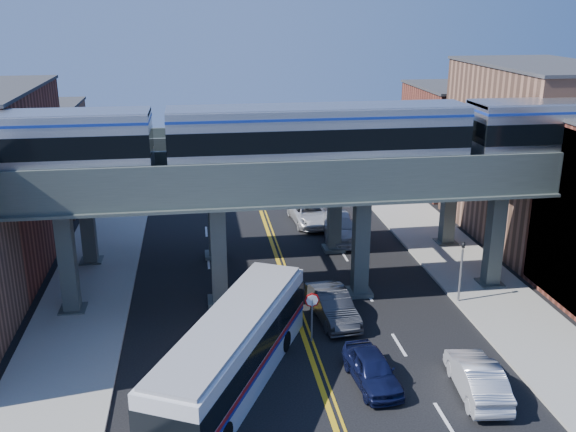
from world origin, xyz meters
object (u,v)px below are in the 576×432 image
Objects in this scene: stop_sign at (312,309)px; car_lane_b at (332,305)px; car_lane_a at (372,369)px; traffic_signal at (461,265)px; car_lane_c at (310,214)px; car_parked_curb at (477,378)px; transit_train at (319,136)px; car_lane_d at (340,227)px; transit_bus at (233,352)px.

car_lane_b is (1.50, 2.14, -0.95)m from stop_sign.
car_lane_a is at bearing -64.24° from stop_sign.
car_lane_c is at bearing 111.48° from traffic_signal.
car_lane_c is (3.07, 17.81, -0.99)m from stop_sign.
car_lane_a is at bearing -12.15° from car_parked_curb.
traffic_signal reaches higher than car_lane_b.
stop_sign is (-1.18, -5.00, -7.58)m from transit_train.
transit_train is 9.00m from car_lane_b.
car_lane_d is at bearing 69.48° from transit_train.
car_lane_a is (-6.94, -7.07, -1.58)m from traffic_signal.
stop_sign reaches higher than car_lane_a.
stop_sign reaches higher than car_lane_d.
car_lane_c is (1.57, 15.67, -0.04)m from car_lane_b.
transit_train is 14.42m from car_parked_curb.
car_lane_b is at bearing 89.06° from car_lane_a.
car_lane_d is (-4.26, 11.25, -1.46)m from traffic_signal.
transit_bus is 2.51× the size of car_lane_b.
car_parked_curb is at bearing -78.72° from car_lane_d.
car_parked_curb is at bearing -64.36° from transit_train.
car_lane_c is 3.89m from car_lane_d.
transit_bus is at bearing -112.29° from car_lane_c.
transit_train is at bearing -101.98° from car_lane_c.
transit_bus is 2.23× the size of car_lane_c.
stop_sign is 15.01m from car_lane_d.
car_lane_a is at bearing -91.57° from car_lane_d.
transit_bus is 22.32m from car_lane_c.
transit_bus is (-5.26, -8.31, -7.70)m from transit_train.
transit_train reaches higher than car_lane_a.
transit_train is 9.15m from stop_sign.
car_lane_d is at bearing 76.48° from car_lane_a.
car_lane_b is 0.85× the size of car_lane_d.
stop_sign is at bearing -161.37° from traffic_signal.
car_lane_d is (8.72, 17.56, -0.80)m from transit_bus.
transit_bus reaches higher than car_lane_c.
stop_sign is 8.32m from car_parked_curb.
traffic_signal is 12.12m from car_lane_d.
traffic_signal reaches higher than car_parked_curb.
transit_train is 11.52× the size of car_lane_a.
car_lane_b is at bearing -83.58° from transit_train.
traffic_signal is 0.86× the size of car_parked_curb.
stop_sign is 0.64× the size of traffic_signal.
transit_bus is at bearing -5.73° from car_parked_curb.
car_lane_c is at bearing 7.26° from transit_bus.
car_lane_a is 0.89× the size of car_parked_curb.
transit_train reaches higher than car_lane_d.
car_lane_d is (4.64, 14.25, -0.92)m from stop_sign.
transit_train is at bearing 76.74° from stop_sign.
transit_train is 10.64m from traffic_signal.
car_lane_b is at bearing 54.97° from stop_sign.
traffic_signal is 0.74× the size of car_lane_c.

